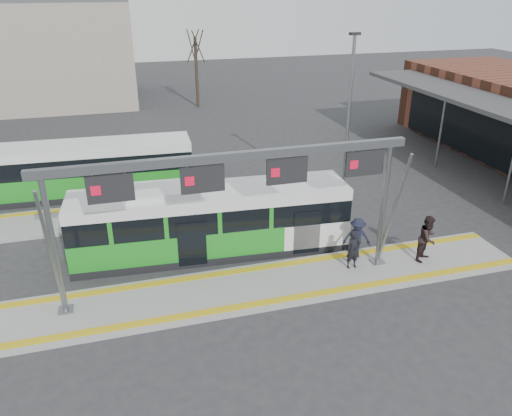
{
  "coord_description": "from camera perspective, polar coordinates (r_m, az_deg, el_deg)",
  "views": [
    {
      "loc": [
        -4.06,
        -15.23,
        10.56
      ],
      "look_at": [
        1.14,
        3.0,
        1.92
      ],
      "focal_mm": 35.0,
      "sensor_mm": 36.0,
      "label": 1
    }
  ],
  "objects": [
    {
      "name": "platform_main",
      "position": [
        18.93,
        -0.83,
        -9.14
      ],
      "size": [
        22.0,
        3.0,
        0.15
      ],
      "primitive_type": "cube",
      "color": "gray",
      "rests_on": "ground"
    },
    {
      "name": "gantry",
      "position": [
        17.11,
        -2.27,
        3.01
      ],
      "size": [
        13.0,
        1.68,
        5.2
      ],
      "color": "slate",
      "rests_on": "platform_main"
    },
    {
      "name": "passenger_a",
      "position": [
        20.04,
        11.05,
        -4.69
      ],
      "size": [
        0.59,
        0.39,
        1.59
      ],
      "primitive_type": "imported",
      "rotation": [
        0.0,
        0.0,
        0.02
      ],
      "color": "black",
      "rests_on": "platform_main"
    },
    {
      "name": "tactile_main",
      "position": [
        18.89,
        -0.84,
        -8.93
      ],
      "size": [
        22.0,
        2.65,
        0.02
      ],
      "color": "gold",
      "rests_on": "platform_main"
    },
    {
      "name": "lamp_east",
      "position": [
        24.9,
        10.51,
        9.95
      ],
      "size": [
        0.5,
        0.25,
        8.47
      ],
      "color": "slate",
      "rests_on": "ground"
    },
    {
      "name": "ground",
      "position": [
        18.97,
        -0.83,
        -9.33
      ],
      "size": [
        120.0,
        120.0,
        0.0
      ],
      "primitive_type": "plane",
      "color": "#2D2D30",
      "rests_on": "ground"
    },
    {
      "name": "platform_second",
      "position": [
        25.49,
        -14.34,
        -0.61
      ],
      "size": [
        20.0,
        3.0,
        0.15
      ],
      "primitive_type": "cube",
      "color": "gray",
      "rests_on": "ground"
    },
    {
      "name": "hero_bus",
      "position": [
        20.89,
        -5.19,
        -1.53
      ],
      "size": [
        11.51,
        3.14,
        3.13
      ],
      "rotation": [
        0.0,
        0.0,
        -0.06
      ],
      "color": "black",
      "rests_on": "ground"
    },
    {
      "name": "passenger_b",
      "position": [
        21.29,
        19.04,
        -3.29
      ],
      "size": [
        1.19,
        1.13,
        1.94
      ],
      "primitive_type": "imported",
      "rotation": [
        0.0,
        0.0,
        0.56
      ],
      "color": "black",
      "rests_on": "platform_main"
    },
    {
      "name": "passenger_c",
      "position": [
        20.79,
        11.47,
        -3.36
      ],
      "size": [
        1.29,
        1.04,
        1.74
      ],
      "primitive_type": "imported",
      "rotation": [
        0.0,
        0.0,
        -0.4
      ],
      "color": "black",
      "rests_on": "platform_main"
    },
    {
      "name": "tree_mid",
      "position": [
        46.4,
        -6.94,
        17.82
      ],
      "size": [
        1.4,
        1.4,
        6.99
      ],
      "color": "#382B21",
      "rests_on": "ground"
    },
    {
      "name": "bg_bus_green",
      "position": [
        28.19,
        -19.08,
        4.15
      ],
      "size": [
        11.43,
        2.93,
        2.83
      ],
      "rotation": [
        0.0,
        0.0,
        -0.05
      ],
      "color": "black",
      "rests_on": "ground"
    },
    {
      "name": "tree_left",
      "position": [
        46.3,
        -17.08,
        18.02
      ],
      "size": [
        1.4,
        1.4,
        8.1
      ],
      "color": "#382B21",
      "rests_on": "ground"
    },
    {
      "name": "tactile_second",
      "position": [
        26.51,
        -14.48,
        0.57
      ],
      "size": [
        20.0,
        0.35,
        0.02
      ],
      "color": "gold",
      "rests_on": "platform_second"
    }
  ]
}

